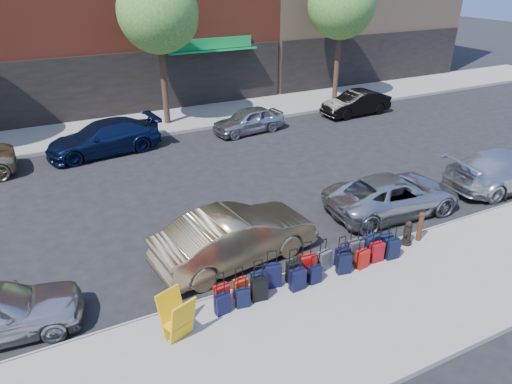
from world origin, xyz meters
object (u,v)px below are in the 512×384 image
car_near_1 (236,237)px  car_near_3 (508,170)px  car_far_1 (104,138)px  car_far_2 (249,120)px  display_rack (177,317)px  suitcase_front_5 (307,266)px  car_near_2 (393,195)px  tree_center (161,15)px  bollard (420,227)px  tree_right (343,6)px  car_far_3 (356,103)px  fire_hydrant (407,233)px

car_near_1 → car_near_3: car_near_1 is taller
car_far_1 → car_far_2: 6.91m
display_rack → car_far_2: car_far_2 is taller
suitcase_front_5 → car_near_2: 4.96m
car_near_1 → tree_center: bearing=-16.0°
display_rack → car_near_2: (8.28, 2.50, -0.04)m
display_rack → car_near_1: 3.33m
bollard → car_near_1: (-5.18, 1.70, 0.16)m
tree_right → car_near_1: 18.32m
suitcase_front_5 → car_near_1: (-1.27, 1.69, 0.30)m
bollard → car_far_3: car_far_3 is taller
suitcase_front_5 → fire_hydrant: 3.45m
tree_center → car_far_1: (-3.74, -2.53, -4.70)m
car_near_3 → car_far_1: car_near_3 is taller
display_rack → car_far_2: bearing=38.6°
suitcase_front_5 → display_rack: size_ratio=0.94×
car_near_3 → car_far_3: bearing=1.4°
fire_hydrant → tree_right: bearing=36.9°
fire_hydrant → car_near_1: 5.02m
tree_right → car_far_2: bearing=-158.8°
car_far_1 → car_far_2: bearing=80.6°
suitcase_front_5 → car_far_1: 12.17m
display_rack → car_far_1: 12.38m
car_far_1 → suitcase_front_5: bearing=7.9°
car_near_1 → car_far_1: 10.25m
bollard → fire_hydrant: bearing=177.8°
car_near_1 → car_near_2: car_near_1 is taller
bollard → car_far_1: (-6.98, 11.79, 0.10)m
fire_hydrant → display_rack: display_rack is taller
tree_center → car_near_2: 13.84m
car_far_2 → fire_hydrant: bearing=-8.1°
car_near_1 → car_far_1: (-1.80, 10.09, -0.06)m
car_near_2 → car_far_3: size_ratio=1.17×
suitcase_front_5 → car_near_1: size_ratio=0.22×
car_far_1 → car_far_3: car_far_1 is taller
tree_right → car_near_2: 14.82m
display_rack → car_near_3: size_ratio=0.22×
tree_right → car_near_2: tree_right is taller
tree_center → suitcase_front_5: (-0.67, -14.30, -4.94)m
car_near_2 → car_near_1: bearing=95.8°
tree_center → tree_right: size_ratio=1.00×
suitcase_front_5 → car_far_2: car_far_2 is taller
fire_hydrant → car_near_3: car_near_3 is taller
car_near_1 → car_near_2: 5.86m
tree_right → fire_hydrant: tree_right is taller
car_far_3 → display_rack: bearing=-52.0°
car_near_2 → car_far_2: (-0.75, 9.54, -0.02)m
car_near_2 → car_far_1: car_far_1 is taller
fire_hydrant → display_rack: (-7.15, -0.60, 0.19)m
tree_center → car_near_1: bearing=-98.7°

